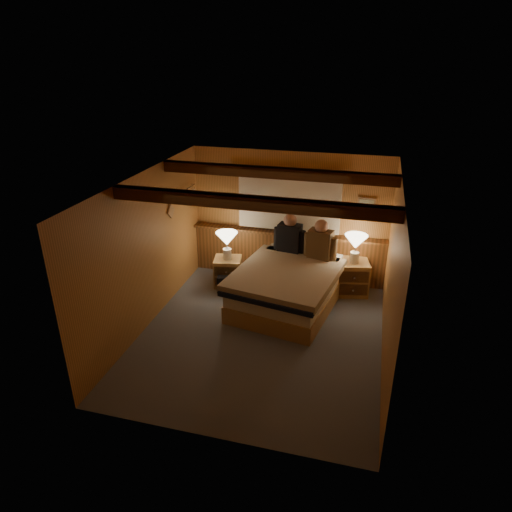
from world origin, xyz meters
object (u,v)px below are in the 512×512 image
(nightstand_right, at_px, (352,277))
(duffel_bag, at_px, (233,282))
(person_right, at_px, (321,242))
(person_left, at_px, (290,236))
(lamp_left, at_px, (227,240))
(nightstand_left, at_px, (228,272))
(lamp_right, at_px, (356,243))
(bed, at_px, (288,287))

(nightstand_right, relative_size, duffel_bag, 1.16)
(person_right, bearing_deg, person_left, 176.72)
(duffel_bag, bearing_deg, person_right, 2.93)
(nightstand_right, distance_m, person_left, 1.32)
(nightstand_right, bearing_deg, duffel_bag, -179.23)
(nightstand_right, height_order, lamp_left, lamp_left)
(nightstand_left, height_order, lamp_left, lamp_left)
(duffel_bag, bearing_deg, lamp_right, 2.26)
(nightstand_right, xyz_separation_m, duffel_bag, (-2.07, -0.47, -0.14))
(lamp_left, height_order, person_left, person_left)
(person_left, distance_m, person_right, 0.59)
(nightstand_left, bearing_deg, person_right, -6.51)
(nightstand_right, relative_size, lamp_right, 1.27)
(nightstand_right, distance_m, duffel_bag, 2.13)
(bed, xyz_separation_m, nightstand_left, (-1.21, 0.47, -0.09))
(person_left, height_order, duffel_bag, person_left)
(nightstand_left, distance_m, duffel_bag, 0.26)
(lamp_right, xyz_separation_m, person_left, (-1.16, 0.06, 0.00))
(bed, relative_size, lamp_right, 4.39)
(bed, distance_m, person_right, 0.97)
(nightstand_right, xyz_separation_m, lamp_right, (0.02, -0.04, 0.67))
(nightstand_left, bearing_deg, lamp_left, -121.17)
(bed, xyz_separation_m, person_right, (0.44, 0.61, 0.62))
(bed, distance_m, nightstand_right, 1.26)
(lamp_left, height_order, person_right, person_right)
(lamp_left, bearing_deg, lamp_right, 6.34)
(nightstand_right, bearing_deg, lamp_right, -79.24)
(lamp_right, bearing_deg, duffel_bag, -168.33)
(bed, bearing_deg, lamp_left, 169.17)
(lamp_left, relative_size, person_right, 0.71)
(lamp_right, bearing_deg, person_left, 177.15)
(nightstand_right, relative_size, lamp_left, 1.26)
(person_left, xyz_separation_m, duffel_bag, (-0.93, -0.49, -0.81))
(person_right, bearing_deg, duffel_bag, -155.17)
(lamp_right, xyz_separation_m, duffel_bag, (-2.09, -0.43, -0.81))
(lamp_left, bearing_deg, nightstand_right, 7.37)
(person_right, relative_size, duffel_bag, 1.29)
(nightstand_right, height_order, person_left, person_left)
(lamp_right, height_order, person_left, person_left)
(lamp_right, height_order, duffel_bag, lamp_right)
(person_right, bearing_deg, lamp_right, 22.42)
(nightstand_right, bearing_deg, bed, -155.57)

